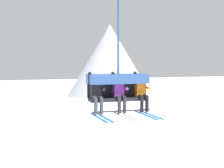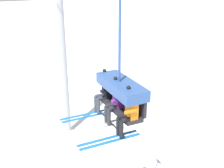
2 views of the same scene
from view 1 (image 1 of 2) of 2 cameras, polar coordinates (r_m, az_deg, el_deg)
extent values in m
cone|color=silver|center=(63.15, -0.37, 4.01)|extent=(15.51, 15.51, 13.02)
cube|color=#232328|center=(10.92, 1.04, -2.54)|extent=(1.88, 0.48, 0.10)
cube|color=#232328|center=(11.15, 0.58, -0.98)|extent=(1.88, 0.08, 0.45)
cube|color=#335699|center=(10.92, 0.95, 0.88)|extent=(1.92, 0.68, 0.30)
cylinder|color=black|center=(10.66, 1.60, -4.50)|extent=(1.88, 0.04, 0.04)
cylinder|color=#335699|center=(10.87, 1.06, 8.52)|extent=(0.07, 0.07, 2.60)
cube|color=black|center=(10.65, -2.74, -1.04)|extent=(0.32, 0.22, 0.52)
sphere|color=silver|center=(10.62, -2.75, 0.88)|extent=(0.22, 0.22, 0.22)
ellipsoid|color=black|center=(10.52, -2.60, 0.85)|extent=(0.17, 0.04, 0.08)
cylinder|color=#3D424C|center=(10.48, -2.95, -2.34)|extent=(0.11, 0.34, 0.11)
cylinder|color=#3D424C|center=(10.53, -2.03, -2.31)|extent=(0.11, 0.34, 0.11)
cylinder|color=#3D424C|center=(10.35, -2.71, -3.76)|extent=(0.11, 0.11, 0.48)
cylinder|color=#3D424C|center=(10.40, -1.77, -3.72)|extent=(0.11, 0.11, 0.48)
cube|color=#1E6BB2|center=(10.11, -2.25, -5.61)|extent=(0.09, 1.70, 0.02)
cube|color=#1E6BB2|center=(10.16, -1.29, -5.56)|extent=(0.09, 1.70, 0.02)
cylinder|color=black|center=(10.57, -3.72, 0.82)|extent=(0.09, 0.09, 0.30)
sphere|color=black|center=(10.57, -3.73, 1.74)|extent=(0.11, 0.11, 0.11)
cylinder|color=black|center=(10.55, -1.55, -0.87)|extent=(0.09, 0.30, 0.09)
cube|color=purple|center=(10.87, 1.08, -0.93)|extent=(0.32, 0.22, 0.52)
sphere|color=#284C93|center=(10.84, 1.08, 0.96)|extent=(0.22, 0.22, 0.22)
ellipsoid|color=black|center=(10.75, 1.26, 0.93)|extent=(0.17, 0.04, 0.08)
cylinder|color=#2D2D33|center=(10.70, 0.93, -2.20)|extent=(0.11, 0.34, 0.11)
cylinder|color=#2D2D33|center=(10.76, 1.82, -2.16)|extent=(0.11, 0.34, 0.11)
cylinder|color=#2D2D33|center=(10.57, 1.23, -3.59)|extent=(0.11, 0.11, 0.48)
cylinder|color=#2D2D33|center=(10.63, 2.12, -3.55)|extent=(0.11, 0.11, 0.48)
cube|color=#B2B2BC|center=(10.34, 1.77, -5.39)|extent=(0.09, 1.70, 0.02)
cube|color=#B2B2BC|center=(10.40, 2.68, -5.34)|extent=(0.09, 1.70, 0.02)
cylinder|color=purple|center=(10.78, 0.14, 0.89)|extent=(0.09, 0.09, 0.30)
sphere|color=black|center=(10.77, 0.14, 1.79)|extent=(0.11, 0.11, 0.11)
cylinder|color=purple|center=(10.79, 2.28, -0.76)|extent=(0.09, 0.30, 0.09)
cube|color=orange|center=(11.13, 4.73, -0.82)|extent=(0.32, 0.22, 0.52)
sphere|color=black|center=(11.11, 4.74, 1.02)|extent=(0.22, 0.22, 0.22)
ellipsoid|color=black|center=(11.01, 4.95, 0.99)|extent=(0.17, 0.04, 0.08)
cylinder|color=black|center=(10.97, 4.64, -2.05)|extent=(0.11, 0.34, 0.11)
cylinder|color=black|center=(11.03, 5.49, -2.02)|extent=(0.11, 0.34, 0.11)
cylinder|color=black|center=(10.84, 4.98, -3.41)|extent=(0.11, 0.11, 0.48)
cylinder|color=black|center=(10.91, 5.83, -3.37)|extent=(0.11, 0.11, 0.48)
cube|color=#1E6BB2|center=(10.61, 5.60, -5.16)|extent=(0.09, 1.70, 0.02)
cube|color=#1E6BB2|center=(10.68, 6.47, -5.11)|extent=(0.09, 1.70, 0.02)
cylinder|color=orange|center=(11.04, 3.85, 0.96)|extent=(0.09, 0.09, 0.30)
sphere|color=black|center=(11.03, 3.85, 1.84)|extent=(0.11, 0.11, 0.11)
cylinder|color=orange|center=(11.07, 5.93, -0.65)|extent=(0.09, 0.30, 0.09)
camera|label=2|loc=(12.29, 37.44, 13.94)|focal=45.00mm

